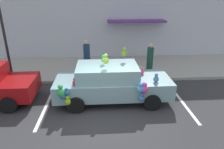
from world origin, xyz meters
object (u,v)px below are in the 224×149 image
(teddy_bear_on_sidewalk, at_px, (117,69))
(pedestrian_walking_past, at_px, (87,58))
(street_lamp_post, at_px, (3,28))
(pedestrian_near_shopfront, at_px, (150,61))
(plush_covered_car, at_px, (111,82))

(teddy_bear_on_sidewalk, distance_m, pedestrian_walking_past, 1.71)
(street_lamp_post, distance_m, pedestrian_near_shopfront, 7.25)
(street_lamp_post, bearing_deg, plush_covered_car, -25.04)
(street_lamp_post, bearing_deg, pedestrian_walking_past, 6.43)
(teddy_bear_on_sidewalk, height_order, street_lamp_post, street_lamp_post)
(teddy_bear_on_sidewalk, relative_size, pedestrian_near_shopfront, 0.36)
(street_lamp_post, xyz_separation_m, pedestrian_walking_past, (3.78, 0.43, -1.68))
(plush_covered_car, distance_m, pedestrian_near_shopfront, 3.14)
(plush_covered_car, relative_size, street_lamp_post, 1.12)
(teddy_bear_on_sidewalk, bearing_deg, pedestrian_near_shopfront, -8.19)
(plush_covered_car, bearing_deg, teddy_bear_on_sidewalk, 79.22)
(teddy_bear_on_sidewalk, bearing_deg, plush_covered_car, -100.78)
(pedestrian_near_shopfront, bearing_deg, street_lamp_post, -179.91)
(teddy_bear_on_sidewalk, distance_m, street_lamp_post, 5.84)
(plush_covered_car, bearing_deg, pedestrian_near_shopfront, 47.09)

